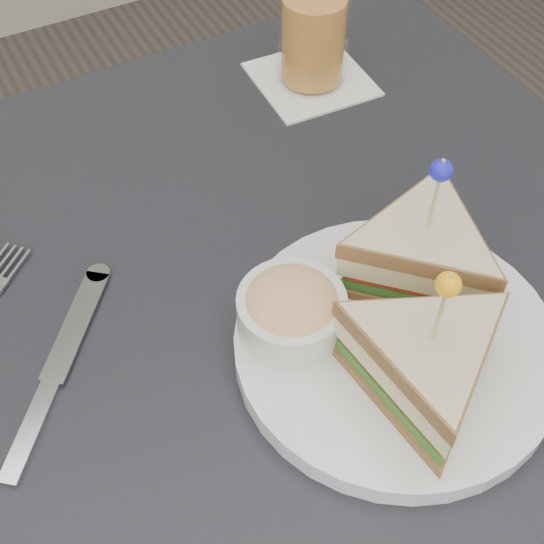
# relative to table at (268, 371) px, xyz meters

# --- Properties ---
(table) EXTENTS (0.80, 0.80, 0.75)m
(table) POSITION_rel_table_xyz_m (0.00, 0.00, 0.00)
(table) COLOR black
(table) RESTS_ON ground
(plate_meal) EXTENTS (0.30, 0.29, 0.15)m
(plate_meal) POSITION_rel_table_xyz_m (0.08, -0.07, 0.12)
(plate_meal) COLOR white
(plate_meal) RESTS_ON table
(cutlery_knife) EXTENTS (0.14, 0.17, 0.01)m
(cutlery_knife) POSITION_rel_table_xyz_m (-0.17, 0.03, 0.08)
(cutlery_knife) COLOR silver
(cutlery_knife) RESTS_ON table
(drink_set) EXTENTS (0.12, 0.12, 0.15)m
(drink_set) POSITION_rel_table_xyz_m (0.20, 0.27, 0.14)
(drink_set) COLOR white
(drink_set) RESTS_ON table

